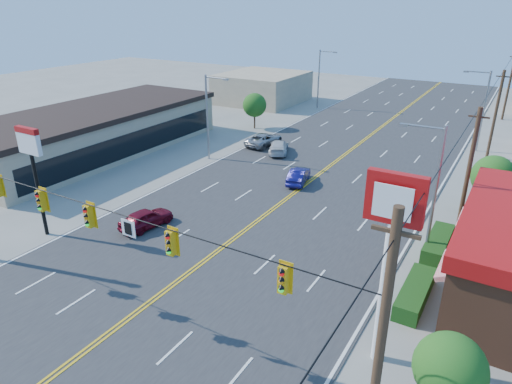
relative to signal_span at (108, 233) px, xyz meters
The scene contains 21 objects.
ground 4.89m from the signal_span, ahead, with size 160.00×160.00×0.00m, color gray.
road 20.58m from the signal_span, 89.66° to the left, with size 20.00×120.00×0.06m, color #2D2D30.
signal_span is the anchor object (origin of this frame).
kfc_pylon 11.87m from the signal_span, 19.78° to the left, with size 2.20×0.36×8.50m.
strip_mall 28.46m from the signal_span, 140.56° to the left, with size 10.40×26.40×4.40m.
pizza_hut_sign 11.60m from the signal_span, 159.81° to the left, with size 1.90×0.30×6.85m.
streetlight_se 17.76m from the signal_span, 52.06° to the left, with size 2.55×0.25×8.00m.
streetlight_ne 39.54m from the signal_span, 73.98° to the left, with size 2.55×0.25×8.00m.
streetlight_sw 24.46m from the signal_span, 115.88° to the left, with size 2.55×0.25×8.00m.
streetlight_nw 49.17m from the signal_span, 102.54° to the left, with size 2.55×0.25×8.00m.
utility_pole_near 21.82m from the signal_span, 55.61° to the left, with size 0.28×0.28×8.40m, color #47301E.
utility_pole_mid 38.06m from the signal_span, 71.11° to the left, with size 0.28×0.28×8.40m, color #47301E.
utility_pole_far 55.39m from the signal_span, 77.15° to the left, with size 0.28×0.28×8.40m, color #47301E.
tree_kfc_rear 25.95m from the signal_span, 58.24° to the left, with size 2.94×2.94×4.41m.
tree_kfc_front 14.46m from the signal_span, ahead, with size 2.52×2.52×3.78m.
tree_west 36.42m from the signal_span, 110.75° to the left, with size 2.80×2.80×4.20m.
bld_west_far 52.03m from the signal_span, 112.50° to the left, with size 11.00×12.00×4.20m, color tan.
car_magenta 10.81m from the signal_span, 126.05° to the left, with size 1.54×3.83×1.30m, color maroon.
car_blue 21.04m from the signal_span, 91.61° to the left, with size 1.31×3.75×1.24m, color #12105E.
car_white 27.86m from the signal_span, 102.22° to the left, with size 1.76×4.34×1.26m, color silver.
car_silver 29.88m from the signal_span, 106.42° to the left, with size 2.19×4.74×1.32m, color #9B9CA0.
Camera 1 is at (14.43, -11.83, 14.25)m, focal length 32.00 mm.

